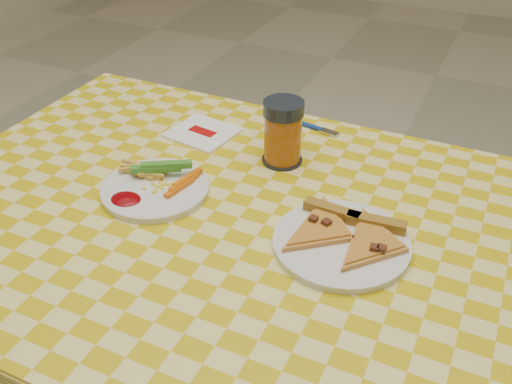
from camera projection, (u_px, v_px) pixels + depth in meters
table at (240, 248)px, 1.09m from camera, size 1.28×0.88×0.76m
plate_left at (155, 190)px, 1.11m from camera, size 0.26×0.26×0.01m
plate_right at (341, 244)px, 0.98m from camera, size 0.24×0.24×0.01m
fries_veggies at (155, 178)px, 1.12m from camera, size 0.18×0.17×0.04m
pizza_slices at (346, 233)px, 0.98m from camera, size 0.23×0.21×0.02m
drink_glass at (283, 133)px, 1.17m from camera, size 0.09×0.09×0.14m
napkin at (203, 133)px, 1.31m from camera, size 0.16×0.15×0.01m
fork at (311, 126)px, 1.33m from camera, size 0.15×0.04×0.01m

